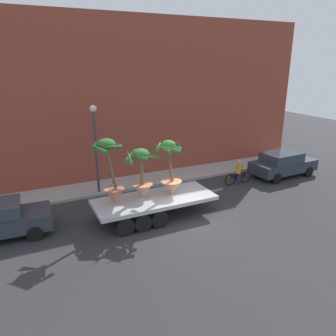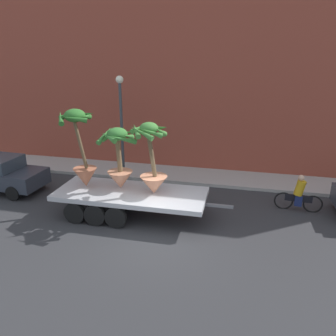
{
  "view_description": "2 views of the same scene",
  "coord_description": "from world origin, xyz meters",
  "px_view_note": "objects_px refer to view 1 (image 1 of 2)",
  "views": [
    {
      "loc": [
        -6.86,
        -11.56,
        7.11
      ],
      "look_at": [
        -0.17,
        2.54,
        1.97
      ],
      "focal_mm": 34.67,
      "sensor_mm": 36.0,
      "label": 1
    },
    {
      "loc": [
        2.74,
        -9.86,
        6.1
      ],
      "look_at": [
        -0.03,
        1.83,
        1.91
      ],
      "focal_mm": 36.41,
      "sensor_mm": 36.0,
      "label": 2
    }
  ],
  "objects_px": {
    "flatbed_trailer": "(150,203)",
    "street_lamp": "(95,138)",
    "potted_palm_front": "(142,175)",
    "potted_palm_middle": "(111,174)",
    "parked_car": "(283,164)",
    "cyclist": "(238,173)",
    "potted_palm_rear": "(170,172)"
  },
  "relations": [
    {
      "from": "flatbed_trailer",
      "to": "street_lamp",
      "type": "height_order",
      "value": "street_lamp"
    },
    {
      "from": "potted_palm_front",
      "to": "potted_palm_middle",
      "type": "bearing_deg",
      "value": -174.58
    },
    {
      "from": "flatbed_trailer",
      "to": "parked_car",
      "type": "height_order",
      "value": "parked_car"
    },
    {
      "from": "potted_palm_front",
      "to": "cyclist",
      "type": "bearing_deg",
      "value": 13.47
    },
    {
      "from": "potted_palm_rear",
      "to": "flatbed_trailer",
      "type": "bearing_deg",
      "value": -177.59
    },
    {
      "from": "cyclist",
      "to": "street_lamp",
      "type": "xyz_separation_m",
      "value": [
        -8.08,
        1.95,
        2.56
      ]
    },
    {
      "from": "potted_palm_rear",
      "to": "street_lamp",
      "type": "relative_size",
      "value": 0.56
    },
    {
      "from": "flatbed_trailer",
      "to": "potted_palm_middle",
      "type": "relative_size",
      "value": 2.21
    },
    {
      "from": "parked_car",
      "to": "street_lamp",
      "type": "bearing_deg",
      "value": 170.23
    },
    {
      "from": "cyclist",
      "to": "potted_palm_rear",
      "type": "bearing_deg",
      "value": -161.26
    },
    {
      "from": "flatbed_trailer",
      "to": "cyclist",
      "type": "xyz_separation_m",
      "value": [
        6.59,
        1.91,
        -0.09
      ]
    },
    {
      "from": "potted_palm_rear",
      "to": "parked_car",
      "type": "height_order",
      "value": "potted_palm_rear"
    },
    {
      "from": "flatbed_trailer",
      "to": "potted_palm_front",
      "type": "bearing_deg",
      "value": 134.88
    },
    {
      "from": "potted_palm_middle",
      "to": "street_lamp",
      "type": "height_order",
      "value": "street_lamp"
    },
    {
      "from": "potted_palm_front",
      "to": "cyclist",
      "type": "distance_m",
      "value": 7.2
    },
    {
      "from": "potted_palm_front",
      "to": "potted_palm_rear",
      "type": "bearing_deg",
      "value": -9.12
    },
    {
      "from": "cyclist",
      "to": "street_lamp",
      "type": "height_order",
      "value": "street_lamp"
    },
    {
      "from": "potted_palm_front",
      "to": "cyclist",
      "type": "xyz_separation_m",
      "value": [
        6.86,
        1.64,
        -1.46
      ]
    },
    {
      "from": "potted_palm_middle",
      "to": "parked_car",
      "type": "height_order",
      "value": "potted_palm_middle"
    },
    {
      "from": "potted_palm_middle",
      "to": "flatbed_trailer",
      "type": "bearing_deg",
      "value": -4.13
    },
    {
      "from": "parked_car",
      "to": "potted_palm_front",
      "type": "bearing_deg",
      "value": -171.16
    },
    {
      "from": "potted_palm_rear",
      "to": "potted_palm_middle",
      "type": "relative_size",
      "value": 0.88
    },
    {
      "from": "potted_palm_rear",
      "to": "potted_palm_middle",
      "type": "bearing_deg",
      "value": 178.4
    },
    {
      "from": "parked_car",
      "to": "street_lamp",
      "type": "xyz_separation_m",
      "value": [
        -11.54,
        1.99,
        2.4
      ]
    },
    {
      "from": "potted_palm_rear",
      "to": "cyclist",
      "type": "height_order",
      "value": "potted_palm_rear"
    },
    {
      "from": "flatbed_trailer",
      "to": "parked_car",
      "type": "relative_size",
      "value": 1.53
    },
    {
      "from": "flatbed_trailer",
      "to": "street_lamp",
      "type": "xyz_separation_m",
      "value": [
        -1.49,
        3.86,
        2.47
      ]
    },
    {
      "from": "street_lamp",
      "to": "cyclist",
      "type": "bearing_deg",
      "value": -13.56
    },
    {
      "from": "potted_palm_front",
      "to": "street_lamp",
      "type": "bearing_deg",
      "value": 108.82
    },
    {
      "from": "flatbed_trailer",
      "to": "potted_palm_middle",
      "type": "distance_m",
      "value": 2.41
    },
    {
      "from": "parked_car",
      "to": "potted_palm_rear",
      "type": "bearing_deg",
      "value": -168.48
    },
    {
      "from": "potted_palm_front",
      "to": "cyclist",
      "type": "relative_size",
      "value": 1.3
    }
  ]
}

